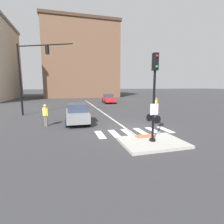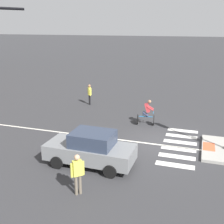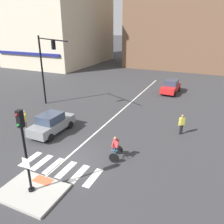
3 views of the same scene
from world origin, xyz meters
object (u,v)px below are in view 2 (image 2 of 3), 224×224
(car_grey_westbound_near, at_px, (91,149))
(pedestrian_at_curb_left, at_px, (78,171))
(cyclist, at_px, (147,112))
(pedestrian_waiting_far_side, at_px, (90,93))

(car_grey_westbound_near, height_order, pedestrian_at_curb_left, pedestrian_at_curb_left)
(car_grey_westbound_near, xyz_separation_m, cyclist, (6.20, -1.40, 0.06))
(pedestrian_at_curb_left, distance_m, pedestrian_waiting_far_side, 12.68)
(cyclist, distance_m, pedestrian_waiting_far_side, 6.31)
(pedestrian_at_curb_left, xyz_separation_m, pedestrian_waiting_far_side, (11.89, 4.40, 0.00))
(cyclist, bearing_deg, pedestrian_waiting_far_side, 58.21)
(car_grey_westbound_near, xyz_separation_m, pedestrian_waiting_far_side, (9.53, 3.97, 0.17))
(cyclist, bearing_deg, car_grey_westbound_near, 167.31)
(car_grey_westbound_near, relative_size, pedestrian_waiting_far_side, 2.47)
(car_grey_westbound_near, bearing_deg, pedestrian_at_curb_left, -169.70)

